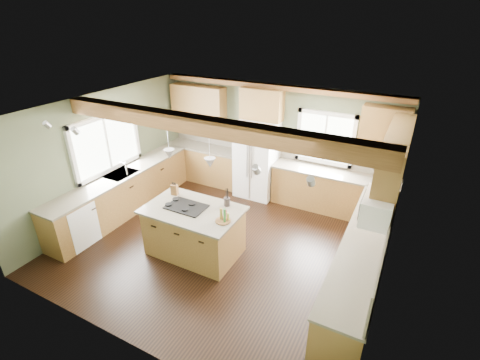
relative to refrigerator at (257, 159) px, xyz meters
The scene contains 37 objects.
floor 2.32m from the refrigerator, 81.95° to the right, with size 5.60×5.60×0.00m, color black.
ceiling 2.73m from the refrigerator, 81.95° to the right, with size 5.60×5.60×0.00m, color silver.
wall_back 0.63m from the refrigerator, 51.71° to the left, with size 5.60×5.60×0.00m, color #4D543B.
wall_left 3.30m from the refrigerator, 139.70° to the right, with size 5.00×5.00×0.00m, color #4D543B.
wall_right 3.78m from the refrigerator, 34.37° to the right, with size 5.00×5.00×0.00m, color #4D543B.
ceiling_beam 3.02m from the refrigerator, 83.32° to the right, with size 5.55×0.26×0.26m, color #533517.
soffit_trim 1.69m from the refrigerator, 43.03° to the left, with size 5.55×0.20×0.10m, color #533517.
backsplash_back 0.57m from the refrigerator, 50.58° to the left, with size 5.58×0.03×0.58m, color brown.
backsplash_right 3.73m from the refrigerator, 33.86° to the right, with size 0.03×3.70×0.58m, color brown.
base_cab_back_left 1.56m from the refrigerator, behind, with size 2.02×0.60×0.88m, color brown.
counter_back_left 1.49m from the refrigerator, behind, with size 2.06×0.64×0.04m, color #4B4537.
base_cab_back_right 1.85m from the refrigerator, ahead, with size 2.62×0.60×0.88m, color brown.
counter_back_right 1.79m from the refrigerator, ahead, with size 2.66×0.64×0.04m, color #4B4537.
base_cab_left 3.06m from the refrigerator, 136.74° to the right, with size 0.60×3.70×0.88m, color brown.
counter_left 3.02m from the refrigerator, 136.74° to the right, with size 0.64×3.74×0.04m, color #4B4537.
base_cab_right 3.51m from the refrigerator, 36.47° to the right, with size 0.60×3.70×0.88m, color brown.
counter_right 3.48m from the refrigerator, 36.47° to the right, with size 0.64×3.74×0.04m, color #4B4537.
upper_cab_back_left 2.00m from the refrigerator, behind, with size 1.40×0.35×0.90m, color brown.
upper_cab_over_fridge 1.27m from the refrigerator, 90.00° to the left, with size 0.96×0.35×0.70m, color brown.
upper_cab_right 3.34m from the refrigerator, 22.64° to the right, with size 0.35×2.20×0.90m, color brown.
upper_cab_back_corner 2.81m from the refrigerator, ahead, with size 0.90×0.35×0.90m, color brown.
window_left 3.30m from the refrigerator, 140.15° to the right, with size 0.04×1.60×1.05m, color white.
window_back 1.63m from the refrigerator, 13.94° to the left, with size 1.10×0.04×1.00m, color white.
sink 3.02m from the refrigerator, 136.74° to the right, with size 0.50×0.65×0.03m, color #262628.
faucet 2.90m from the refrigerator, 134.30° to the right, with size 0.02×0.02×0.28m, color #B2B2B7.
dishwasher 4.05m from the refrigerator, 123.02° to the right, with size 0.60×0.60×0.84m, color white.
oven 4.40m from the refrigerator, 50.38° to the right, with size 0.60×0.72×0.84m, color white.
microwave 3.66m from the refrigerator, 37.00° to the right, with size 0.40×0.70×0.38m, color white.
pendant_left 2.78m from the refrigerator, 99.49° to the right, with size 0.18×0.18×0.16m, color #B2B2B7.
pendant_right 2.77m from the refrigerator, 81.84° to the right, with size 0.18×0.18×0.16m, color #B2B2B7.
refrigerator is the anchor object (origin of this frame).
island 2.60m from the refrigerator, 90.68° to the right, with size 1.59×0.97×0.88m, color brown.
island_top 2.56m from the refrigerator, 90.68° to the right, with size 1.70×1.08×0.04m, color #4B4537.
cooktop 2.57m from the refrigerator, 93.65° to the right, with size 0.69×0.46×0.02m, color black.
knife_block 2.36m from the refrigerator, 105.50° to the right, with size 0.12×0.09×0.20m, color brown.
utensil_crock 2.22m from the refrigerator, 78.60° to the right, with size 0.11×0.11×0.15m, color #483F3A.
bottle_tray 2.73m from the refrigerator, 76.57° to the right, with size 0.26×0.26×0.24m, color brown, non-canonical shape.
Camera 1 is at (2.80, -4.66, 4.07)m, focal length 26.00 mm.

